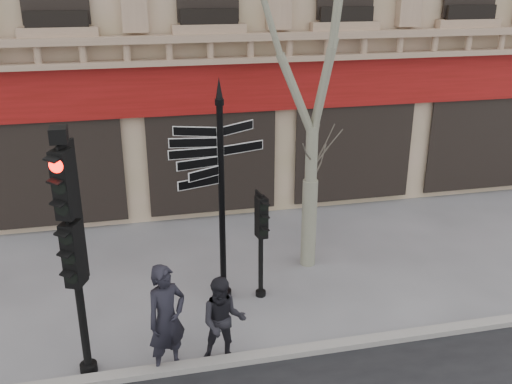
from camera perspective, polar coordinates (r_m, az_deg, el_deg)
ground at (r=11.56m, az=-0.43°, el=-12.15°), size 80.00×80.00×0.00m
kerb at (r=10.41m, az=1.28°, el=-16.01°), size 80.00×0.25×0.12m
fingerpost at (r=10.81m, az=-3.56°, el=3.55°), size 2.14×2.14×4.59m
traffic_signal_main at (r=9.19m, az=-18.05°, el=-3.36°), size 0.56×0.49×4.27m
traffic_signal_secondary at (r=11.42m, az=0.49°, el=-3.61°), size 0.41×0.32×2.24m
plane_tree at (r=11.84m, az=6.10°, el=17.48°), size 3.01×3.01×7.99m
pedestrian_a at (r=9.75m, az=-8.92°, el=-12.49°), size 0.86×0.77×1.98m
pedestrian_b at (r=9.93m, az=-3.30°, el=-12.79°), size 0.87×0.72×1.63m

